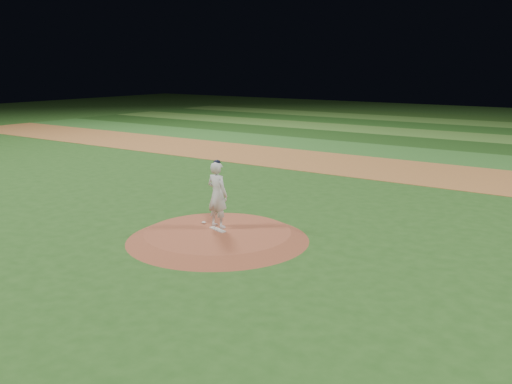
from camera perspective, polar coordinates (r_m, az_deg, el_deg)
ground at (r=17.29m, az=-3.82°, el=-4.76°), size 120.00×120.00×0.00m
infield_dirt_band at (r=29.21m, az=13.65°, el=2.19°), size 70.00×6.00×0.02m
outfield_stripe_0 at (r=34.33m, az=17.05°, el=3.53°), size 70.00×5.00×0.02m
outfield_stripe_1 at (r=39.07m, az=19.37°, el=4.43°), size 70.00×5.00×0.02m
outfield_stripe_2 at (r=43.87m, az=21.19°, el=5.14°), size 70.00×5.00×0.02m
outfield_stripe_3 at (r=48.71m, az=22.64°, el=5.70°), size 70.00×5.00×0.02m
outfield_stripe_4 at (r=53.58m, az=23.84°, el=6.15°), size 70.00×5.00×0.02m
pitchers_mound at (r=17.26m, az=-3.83°, el=-4.37°), size 5.50×5.50×0.25m
pitching_rubber at (r=17.36m, az=-3.85°, el=-3.77°), size 0.69×0.37×0.03m
rosin_bag at (r=18.09m, az=-5.24°, el=-3.05°), size 0.13×0.13×0.07m
pitcher_on_mound at (r=17.42m, az=-3.88°, el=-0.25°), size 0.79×0.56×2.11m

